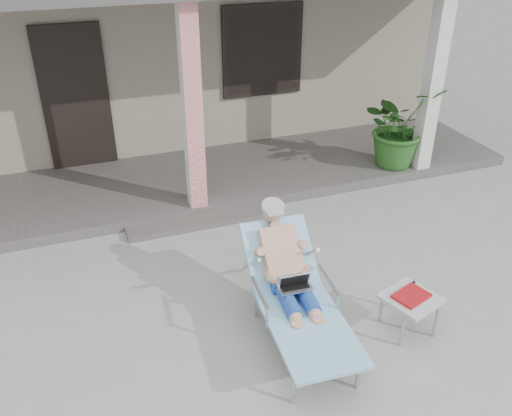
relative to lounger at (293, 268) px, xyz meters
name	(u,v)px	position (x,y,z in m)	size (l,w,h in m)	color
ground	(251,311)	(-0.29, 0.38, -0.73)	(60.00, 60.00, 0.00)	#9E9E99
house	(135,27)	(-0.28, 6.87, 0.94)	(10.40, 5.40, 3.30)	#9F927E
porch_deck	(184,182)	(-0.29, 3.38, -0.65)	(10.00, 2.00, 0.15)	#605B56
porch_step	(204,222)	(-0.29, 2.23, -0.69)	(2.00, 0.30, 0.07)	#605B56
lounger	(293,268)	(0.00, 0.00, 0.00)	(0.79, 1.85, 1.18)	#B7B7BC
side_table	(410,300)	(1.07, -0.39, -0.37)	(0.59, 0.59, 0.42)	#B9B9B4
potted_palm	(399,127)	(2.90, 2.74, 0.03)	(1.10, 0.95, 1.22)	#26591E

